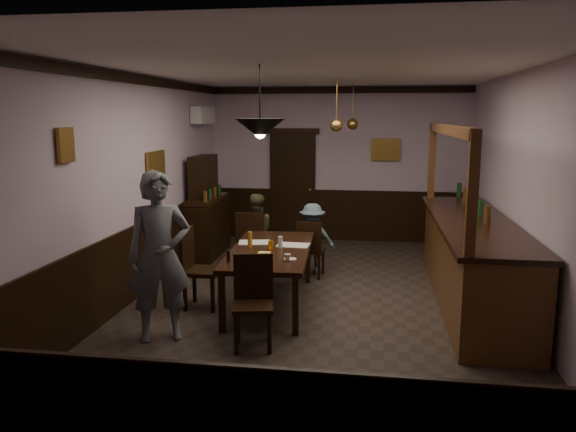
% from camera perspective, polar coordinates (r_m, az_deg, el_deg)
% --- Properties ---
extents(room, '(5.01, 8.01, 3.01)m').
position_cam_1_polar(room, '(7.09, 3.13, 2.46)').
color(room, '#2D2621').
rests_on(room, ground).
extents(dining_table, '(1.11, 2.25, 0.75)m').
position_cam_1_polar(dining_table, '(7.28, -1.80, -3.84)').
color(dining_table, black).
rests_on(dining_table, ground).
extents(chair_far_left, '(0.45, 0.45, 1.01)m').
position_cam_1_polar(chair_far_left, '(8.60, -3.69, -2.55)').
color(chair_far_left, black).
rests_on(chair_far_left, ground).
extents(chair_far_right, '(0.42, 0.42, 0.89)m').
position_cam_1_polar(chair_far_right, '(8.52, 2.27, -3.14)').
color(chair_far_right, black).
rests_on(chair_far_right, ground).
extents(chair_near, '(0.50, 0.50, 0.98)m').
position_cam_1_polar(chair_near, '(6.07, -3.56, -8.18)').
color(chair_near, black).
rests_on(chair_near, ground).
extents(chair_side, '(0.46, 0.46, 1.03)m').
position_cam_1_polar(chair_side, '(7.31, -9.31, -4.88)').
color(chair_side, black).
rests_on(chair_side, ground).
extents(person_standing, '(0.81, 0.69, 1.87)m').
position_cam_1_polar(person_standing, '(6.27, -12.92, -4.04)').
color(person_standing, slate).
rests_on(person_standing, ground).
extents(person_seated_left, '(0.73, 0.65, 1.25)m').
position_cam_1_polar(person_seated_left, '(8.85, -3.36, -1.73)').
color(person_seated_left, '#4A482C').
rests_on(person_seated_left, ground).
extents(person_seated_right, '(0.80, 0.59, 1.11)m').
position_cam_1_polar(person_seated_right, '(8.77, 2.47, -2.30)').
color(person_seated_right, slate).
rests_on(person_seated_right, ground).
extents(newspaper_left, '(0.47, 0.37, 0.01)m').
position_cam_1_polar(newspaper_left, '(7.62, -3.43, -2.69)').
color(newspaper_left, silver).
rests_on(newspaper_left, dining_table).
extents(newspaper_right, '(0.44, 0.32, 0.01)m').
position_cam_1_polar(newspaper_right, '(7.45, 0.53, -2.97)').
color(newspaper_right, silver).
rests_on(newspaper_right, dining_table).
extents(napkin, '(0.16, 0.16, 0.00)m').
position_cam_1_polar(napkin, '(7.05, -2.45, -3.76)').
color(napkin, '#FFD25D').
rests_on(napkin, dining_table).
extents(saucer, '(0.15, 0.15, 0.01)m').
position_cam_1_polar(saucer, '(6.72, 0.22, -4.40)').
color(saucer, white).
rests_on(saucer, dining_table).
extents(coffee_cup, '(0.08, 0.08, 0.07)m').
position_cam_1_polar(coffee_cup, '(6.65, -0.04, -4.18)').
color(coffee_cup, white).
rests_on(coffee_cup, saucer).
extents(pastry_plate, '(0.22, 0.22, 0.01)m').
position_cam_1_polar(pastry_plate, '(6.75, -2.93, -4.35)').
color(pastry_plate, white).
rests_on(pastry_plate, dining_table).
extents(pastry_ring_a, '(0.13, 0.13, 0.04)m').
position_cam_1_polar(pastry_ring_a, '(6.72, -3.23, -4.18)').
color(pastry_ring_a, '#C68C47').
rests_on(pastry_ring_a, pastry_plate).
extents(pastry_ring_b, '(0.13, 0.13, 0.04)m').
position_cam_1_polar(pastry_ring_b, '(6.78, -2.23, -4.02)').
color(pastry_ring_b, '#C68C47').
rests_on(pastry_ring_b, pastry_plate).
extents(soda_can, '(0.07, 0.07, 0.12)m').
position_cam_1_polar(soda_can, '(7.19, -1.77, -2.99)').
color(soda_can, orange).
rests_on(soda_can, dining_table).
extents(beer_glass, '(0.06, 0.06, 0.20)m').
position_cam_1_polar(beer_glass, '(7.36, -3.89, -2.39)').
color(beer_glass, '#BF721E').
rests_on(beer_glass, dining_table).
extents(water_glass, '(0.06, 0.06, 0.15)m').
position_cam_1_polar(water_glass, '(7.31, -0.79, -2.66)').
color(water_glass, silver).
rests_on(water_glass, dining_table).
extents(pepper_mill, '(0.04, 0.04, 0.14)m').
position_cam_1_polar(pepper_mill, '(6.64, -6.08, -4.07)').
color(pepper_mill, black).
rests_on(pepper_mill, dining_table).
extents(sideboard, '(0.48, 1.33, 1.76)m').
position_cam_1_polar(sideboard, '(9.98, -8.27, 0.04)').
color(sideboard, black).
rests_on(sideboard, ground).
extents(bar_counter, '(0.97, 4.15, 2.33)m').
position_cam_1_polar(bar_counter, '(7.81, 18.17, -4.11)').
color(bar_counter, '#4D2B14').
rests_on(bar_counter, ground).
extents(door_back, '(0.90, 0.06, 2.10)m').
position_cam_1_polar(door_back, '(11.14, 0.48, 2.98)').
color(door_back, black).
rests_on(door_back, ground).
extents(ac_unit, '(0.20, 0.85, 0.30)m').
position_cam_1_polar(ac_unit, '(10.35, -8.63, 10.09)').
color(ac_unit, white).
rests_on(ac_unit, ground).
extents(picture_left_small, '(0.04, 0.28, 0.36)m').
position_cam_1_polar(picture_left_small, '(6.24, -21.65, 6.72)').
color(picture_left_small, olive).
rests_on(picture_left_small, ground).
extents(picture_left_large, '(0.04, 0.62, 0.48)m').
position_cam_1_polar(picture_left_large, '(8.43, -13.25, 4.82)').
color(picture_left_large, olive).
rests_on(picture_left_large, ground).
extents(picture_back, '(0.55, 0.04, 0.42)m').
position_cam_1_polar(picture_back, '(10.97, 9.90, 6.66)').
color(picture_back, olive).
rests_on(picture_back, ground).
extents(pendant_iron, '(0.56, 0.56, 0.80)m').
position_cam_1_polar(pendant_iron, '(6.27, -2.86, 8.86)').
color(pendant_iron, black).
rests_on(pendant_iron, ground).
extents(pendant_brass_mid, '(0.20, 0.20, 0.81)m').
position_cam_1_polar(pendant_brass_mid, '(8.69, 4.94, 9.16)').
color(pendant_brass_mid, '#BF8C3F').
rests_on(pendant_brass_mid, ground).
extents(pendant_brass_far, '(0.20, 0.20, 0.81)m').
position_cam_1_polar(pendant_brass_far, '(9.87, 6.58, 9.25)').
color(pendant_brass_far, '#BF8C3F').
rests_on(pendant_brass_far, ground).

